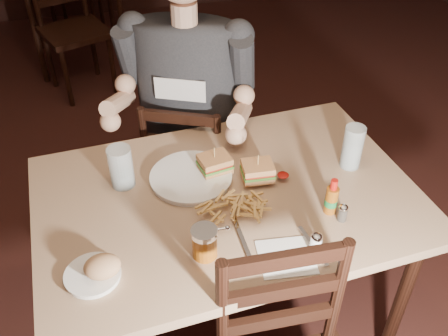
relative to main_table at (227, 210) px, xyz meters
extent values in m
plane|color=black|center=(0.22, 0.34, -0.70)|extent=(7.00, 7.00, 0.00)
cube|color=tan|center=(0.00, 0.00, 0.05)|extent=(1.37, 0.96, 0.04)
cylinder|color=black|center=(-0.59, 0.31, -0.33)|extent=(0.05, 0.05, 0.73)
cylinder|color=black|center=(0.59, -0.31, -0.33)|extent=(0.05, 0.05, 0.73)
cylinder|color=black|center=(0.54, 0.39, -0.33)|extent=(0.05, 0.05, 0.73)
cylinder|color=black|center=(-0.83, 2.50, -0.33)|extent=(0.04, 0.04, 0.73)
cylinder|color=black|center=(-0.88, 3.13, -0.33)|extent=(0.04, 0.04, 0.73)
cylinder|color=black|center=(-0.19, 2.55, -0.33)|extent=(0.04, 0.04, 0.73)
cylinder|color=white|center=(-0.11, 0.11, 0.08)|extent=(0.31, 0.31, 0.02)
ellipsoid|color=maroon|center=(0.21, 0.03, 0.09)|extent=(0.04, 0.04, 0.01)
cylinder|color=silver|center=(-0.34, 0.14, 0.15)|extent=(0.09, 0.09, 0.15)
cylinder|color=silver|center=(0.48, 0.05, 0.16)|extent=(0.08, 0.08, 0.17)
cube|color=white|center=(0.10, -0.32, 0.07)|extent=(0.18, 0.17, 0.00)
cube|color=silver|center=(-0.01, -0.21, 0.08)|extent=(0.02, 0.22, 0.01)
cube|color=silver|center=(0.19, -0.30, 0.08)|extent=(0.03, 0.17, 0.01)
cylinder|color=white|center=(-0.47, -0.25, 0.08)|extent=(0.17, 0.17, 0.01)
ellipsoid|color=tan|center=(-0.44, -0.26, 0.12)|extent=(0.11, 0.09, 0.06)
camera|label=1|loc=(-0.33, -1.25, 1.22)|focal=40.00mm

